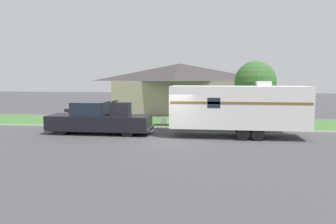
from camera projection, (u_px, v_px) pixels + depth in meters
name	position (u px, v px, depth m)	size (l,w,h in m)	color
ground_plane	(169.00, 141.00, 17.86)	(120.00, 120.00, 0.00)	#47474C
curb_strip	(176.00, 129.00, 21.55)	(80.00, 0.30, 0.14)	#999993
lawn_strip	(182.00, 122.00, 25.15)	(80.00, 7.00, 0.03)	#477538
house_across_street	(180.00, 87.00, 32.95)	(13.04, 7.65, 4.87)	gray
pickup_truck	(99.00, 119.00, 20.10)	(6.37, 2.01, 2.06)	black
travel_trailer	(238.00, 107.00, 18.86)	(8.84, 2.41, 3.23)	black
mailbox	(68.00, 113.00, 23.07)	(0.48, 0.20, 1.25)	brown
tree_in_yard	(255.00, 82.00, 24.11)	(3.04, 3.04, 4.67)	brown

